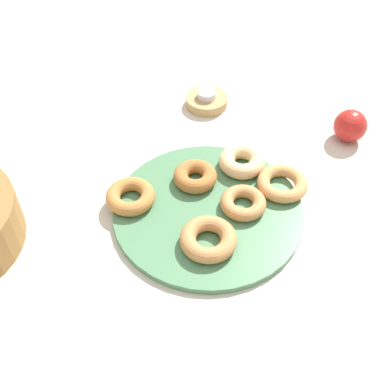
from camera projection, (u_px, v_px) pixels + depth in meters
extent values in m
plane|color=beige|center=(208.00, 213.00, 0.85)|extent=(2.40, 2.40, 0.00)
cylinder|color=#4C7F56|center=(208.00, 211.00, 0.85)|extent=(0.33, 0.33, 0.01)
torus|color=#EABC84|center=(242.00, 161.00, 0.90)|extent=(0.10, 0.10, 0.03)
torus|color=#C6844C|center=(208.00, 239.00, 0.78)|extent=(0.12, 0.12, 0.03)
torus|color=tan|center=(282.00, 183.00, 0.87)|extent=(0.13, 0.13, 0.02)
torus|color=#C6844C|center=(243.00, 203.00, 0.83)|extent=(0.10, 0.10, 0.02)
torus|color=#AD6B33|center=(195.00, 176.00, 0.88)|extent=(0.11, 0.11, 0.03)
torus|color=#BC7A3D|center=(131.00, 196.00, 0.84)|extent=(0.12, 0.12, 0.03)
cylinder|color=tan|center=(207.00, 101.00, 1.06)|extent=(0.09, 0.09, 0.02)
cylinder|color=silver|center=(207.00, 94.00, 1.05)|extent=(0.04, 0.04, 0.01)
sphere|color=red|center=(350.00, 126.00, 0.97)|extent=(0.07, 0.07, 0.07)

